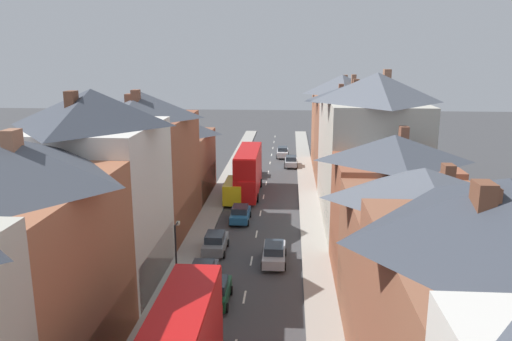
{
  "coord_description": "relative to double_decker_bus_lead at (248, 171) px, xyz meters",
  "views": [
    {
      "loc": [
        2.87,
        -12.6,
        16.08
      ],
      "look_at": [
        -0.9,
        42.41,
        2.98
      ],
      "focal_mm": 35.0,
      "sensor_mm": 36.0,
      "label": 1
    }
  ],
  "objects": [
    {
      "name": "car_mid_white",
      "position": [
        3.61,
        21.33,
        -1.96
      ],
      "size": [
        1.9,
        4.44,
        1.71
      ],
      "color": "silver",
      "rests_on": "ground"
    },
    {
      "name": "street_lamp",
      "position": [
        -2.44,
        -26.07,
        0.43
      ],
      "size": [
        0.2,
        1.12,
        5.5
      ],
      "color": "black",
      "rests_on": "ground"
    },
    {
      "name": "terrace_row_left",
      "position": [
        -8.38,
        -26.36,
        3.36
      ],
      "size": [
        8.0,
        59.29,
        13.76
      ],
      "color": "#A36042",
      "rests_on": "ground"
    },
    {
      "name": "pavement_right",
      "position": [
        6.91,
        -4.85,
        -2.75
      ],
      "size": [
        2.2,
        104.0,
        0.14
      ],
      "primitive_type": "cube",
      "color": "#A8A399",
      "rests_on": "ground"
    },
    {
      "name": "pavement_left",
      "position": [
        -3.29,
        -4.85,
        -2.75
      ],
      "size": [
        2.2,
        104.0,
        0.14
      ],
      "primitive_type": "cube",
      "color": "#A8A399",
      "rests_on": "ground"
    },
    {
      "name": "car_near_silver",
      "position": [
        0.01,
        9.09,
        -1.96
      ],
      "size": [
        1.9,
        4.36,
        1.7
      ],
      "color": "silver",
      "rests_on": "ground"
    },
    {
      "name": "double_decker_bus_lead",
      "position": [
        0.0,
        0.0,
        0.0
      ],
      "size": [
        2.74,
        10.8,
        5.3
      ],
      "color": "red",
      "rests_on": "ground"
    },
    {
      "name": "car_parked_right_a",
      "position": [
        -1.29,
        -17.25,
        -1.97
      ],
      "size": [
        1.9,
        4.04,
        1.68
      ],
      "color": "gray",
      "rests_on": "ground"
    },
    {
      "name": "car_parked_right_b",
      "position": [
        0.01,
        -9.56,
        -2.0
      ],
      "size": [
        1.9,
        4.06,
        1.63
      ],
      "color": "#236093",
      "rests_on": "ground"
    },
    {
      "name": "car_mid_black",
      "position": [
        4.91,
        14.76,
        -2.01
      ],
      "size": [
        1.9,
        4.02,
        1.6
      ],
      "color": "#B7BABF",
      "rests_on": "ground"
    },
    {
      "name": "terrace_row_right",
      "position": [
        12.0,
        -15.92,
        3.41
      ],
      "size": [
        8.0,
        75.91,
        14.65
      ],
      "color": "silver",
      "rests_on": "ground"
    },
    {
      "name": "car_parked_left_a",
      "position": [
        0.01,
        -25.8,
        -1.97
      ],
      "size": [
        1.9,
        3.86,
        1.68
      ],
      "color": "#144728",
      "rests_on": "ground"
    },
    {
      "name": "car_near_blue",
      "position": [
        3.61,
        -19.11,
        -1.98
      ],
      "size": [
        1.9,
        4.47,
        1.65
      ],
      "color": "#B7BABF",
      "rests_on": "ground"
    },
    {
      "name": "delivery_van",
      "position": [
        -1.29,
        -3.05,
        -1.48
      ],
      "size": [
        2.2,
        5.2,
        2.41
      ],
      "color": "yellow",
      "rests_on": "ground"
    },
    {
      "name": "centre_line_dashes",
      "position": [
        1.81,
        -6.85,
        -2.81
      ],
      "size": [
        0.14,
        97.8,
        0.01
      ],
      "color": "silver",
      "rests_on": "ground"
    },
    {
      "name": "car_far_grey",
      "position": [
        -1.29,
        -23.32,
        -1.98
      ],
      "size": [
        1.9,
        4.43,
        1.66
      ],
      "color": "#4C515B",
      "rests_on": "ground"
    }
  ]
}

